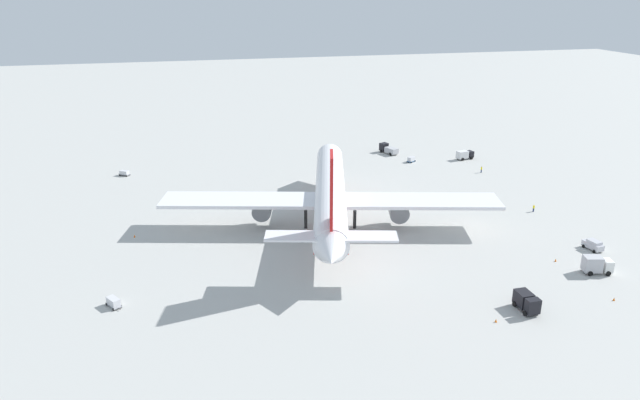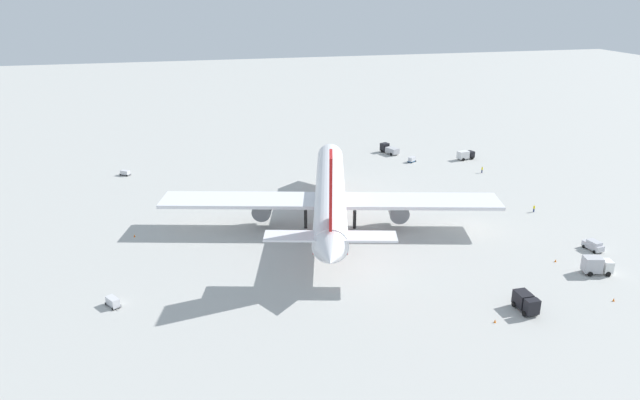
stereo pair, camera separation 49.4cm
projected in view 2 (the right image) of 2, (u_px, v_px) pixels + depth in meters
name	position (u px, v px, depth m)	size (l,w,h in m)	color
ground_plane	(330.00, 223.00, 127.93)	(600.00, 600.00, 0.00)	#B2B2AD
airliner	(331.00, 195.00, 124.35)	(66.64, 70.49, 22.86)	white
service_truck_0	(526.00, 302.00, 93.18)	(4.68, 2.52, 2.84)	black
service_truck_1	(596.00, 265.00, 105.13)	(3.52, 5.41, 3.20)	white
service_truck_2	(465.00, 155.00, 173.70)	(3.24, 5.50, 2.60)	black
service_truck_3	(389.00, 149.00, 179.93)	(6.85, 4.54, 2.77)	black
service_van	(593.00, 245.00, 114.66)	(4.29, 2.50, 1.97)	silver
baggage_cart_0	(412.00, 159.00, 171.37)	(2.64, 3.08, 1.53)	#26598C
baggage_cart_1	(125.00, 173.00, 159.53)	(2.78, 3.22, 1.38)	#595B60
baggage_cart_2	(113.00, 301.00, 94.74)	(3.42, 2.76, 1.51)	gray
ground_worker_0	(534.00, 208.00, 133.89)	(0.45, 0.45, 1.66)	navy
ground_worker_1	(482.00, 170.00, 161.61)	(0.41, 0.41, 1.74)	navy
traffic_cone_0	(504.00, 209.00, 134.83)	(0.36, 0.36, 0.55)	orange
traffic_cone_1	(614.00, 300.00, 96.38)	(0.36, 0.36, 0.55)	orange
traffic_cone_2	(556.00, 261.00, 110.00)	(0.36, 0.36, 0.55)	orange
traffic_cone_3	(495.00, 321.00, 90.30)	(0.36, 0.36, 0.55)	orange
traffic_cone_4	(134.00, 236.00, 120.83)	(0.36, 0.36, 0.55)	orange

